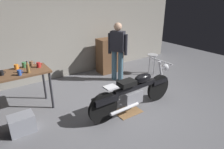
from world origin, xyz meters
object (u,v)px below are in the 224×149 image
(person_standing, at_px, (118,50))
(mug_orange_travel, at_px, (16,67))
(storage_bin, at_px, (22,124))
(mug_brown_stoneware, at_px, (31,64))
(wooden_dresser, at_px, (110,55))
(mug_green_speckled, at_px, (24,65))
(mug_blue_enamel, at_px, (19,73))
(mug_red_diner, at_px, (39,65))
(mug_black_matte, at_px, (2,73))
(bottle, at_px, (28,68))
(shop_stool, at_px, (152,59))
(motorcycle, at_px, (134,91))

(person_standing, xyz_separation_m, mug_orange_travel, (-2.64, 0.01, 0.03))
(storage_bin, bearing_deg, mug_brown_stoneware, 61.78)
(person_standing, xyz_separation_m, wooden_dresser, (0.21, 0.71, -0.38))
(mug_green_speckled, bearing_deg, mug_brown_stoneware, -0.79)
(mug_blue_enamel, bearing_deg, mug_red_diner, 29.67)
(mug_green_speckled, height_order, mug_black_matte, mug_green_speckled)
(mug_brown_stoneware, height_order, bottle, bottle)
(shop_stool, relative_size, mug_blue_enamel, 5.78)
(shop_stool, xyz_separation_m, mug_black_matte, (-4.12, 0.03, 0.45))
(mug_green_speckled, bearing_deg, mug_orange_travel, -173.36)
(mug_brown_stoneware, bearing_deg, mug_green_speckled, 179.21)
(mug_orange_travel, bearing_deg, motorcycle, -38.22)
(mug_orange_travel, bearing_deg, storage_bin, -102.45)
(motorcycle, relative_size, mug_red_diner, 18.47)
(mug_orange_travel, height_order, mug_black_matte, mug_orange_travel)
(motorcycle, bearing_deg, wooden_dresser, 67.49)
(person_standing, bearing_deg, mug_brown_stoneware, 54.82)
(mug_red_diner, height_order, mug_blue_enamel, mug_red_diner)
(person_standing, bearing_deg, shop_stool, -135.77)
(person_standing, relative_size, wooden_dresser, 1.52)
(wooden_dresser, bearing_deg, person_standing, -106.81)
(person_standing, bearing_deg, storage_bin, 73.75)
(mug_blue_enamel, relative_size, mug_orange_travel, 0.93)
(mug_red_diner, bearing_deg, bottle, -142.59)
(mug_blue_enamel, bearing_deg, mug_green_speckled, 67.01)
(mug_green_speckled, xyz_separation_m, bottle, (-0.01, -0.38, 0.04))
(wooden_dresser, distance_m, mug_red_diner, 2.62)
(storage_bin, height_order, mug_blue_enamel, mug_blue_enamel)
(mug_blue_enamel, bearing_deg, storage_bin, -109.54)
(motorcycle, bearing_deg, mug_black_matte, 148.56)
(motorcycle, xyz_separation_m, bottle, (-1.81, 1.19, 0.55))
(wooden_dresser, distance_m, storage_bin, 3.50)
(motorcycle, xyz_separation_m, person_standing, (0.68, 1.54, 0.48))
(storage_bin, relative_size, mug_green_speckled, 3.50)
(wooden_dresser, distance_m, bottle, 2.93)
(shop_stool, relative_size, mug_orange_travel, 5.38)
(storage_bin, distance_m, mug_orange_travel, 1.25)
(person_standing, height_order, storage_bin, person_standing)
(motorcycle, bearing_deg, mug_blue_enamel, 149.17)
(bottle, bearing_deg, shop_stool, 1.87)
(storage_bin, xyz_separation_m, mug_red_diner, (0.63, 0.79, 0.79))
(mug_red_diner, distance_m, mug_green_speckled, 0.31)
(wooden_dresser, distance_m, mug_blue_enamel, 3.10)
(motorcycle, distance_m, mug_blue_enamel, 2.34)
(person_standing, distance_m, shop_stool, 1.28)
(storage_bin, distance_m, mug_green_speckled, 1.31)
(shop_stool, distance_m, mug_red_diner, 3.44)
(mug_red_diner, bearing_deg, mug_orange_travel, 159.15)
(motorcycle, height_order, mug_brown_stoneware, mug_brown_stoneware)
(wooden_dresser, height_order, bottle, bottle)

